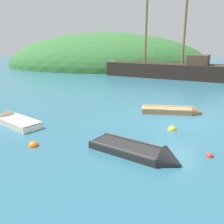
# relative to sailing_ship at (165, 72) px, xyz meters

# --- Properties ---
(ground_plane) EXTENTS (120.00, 120.00, 0.00)m
(ground_plane) POSITION_rel_sailing_ship_xyz_m (-0.17, -17.42, -0.63)
(ground_plane) COLOR #285B70
(shore_hill) EXTENTS (36.20, 24.95, 11.79)m
(shore_hill) POSITION_rel_sailing_ship_xyz_m (-9.99, 14.01, -0.63)
(shore_hill) COLOR #2D602D
(shore_hill) RESTS_ON ground
(sailing_ship) EXTENTS (16.62, 8.02, 11.76)m
(sailing_ship) POSITION_rel_sailing_ship_xyz_m (0.00, 0.00, 0.00)
(sailing_ship) COLOR black
(sailing_ship) RESTS_ON ground
(rowboat_center) EXTENTS (3.87, 2.67, 1.12)m
(rowboat_center) POSITION_rel_sailing_ship_xyz_m (-1.89, -22.69, -0.55)
(rowboat_center) COLOR black
(rowboat_center) RESTS_ON ground
(rowboat_near_dock) EXTENTS (3.67, 0.98, 0.91)m
(rowboat_near_dock) POSITION_rel_sailing_ship_xyz_m (-0.12, -16.41, -0.54)
(rowboat_near_dock) COLOR #9E7047
(rowboat_near_dock) RESTS_ON ground
(rowboat_outer_right) EXTENTS (3.32, 2.56, 1.02)m
(rowboat_outer_right) POSITION_rel_sailing_ship_xyz_m (-8.85, -19.83, -0.53)
(rowboat_outer_right) COLOR beige
(rowboat_outer_right) RESTS_ON ground
(buoy_red) EXTENTS (0.29, 0.29, 0.29)m
(buoy_red) POSITION_rel_sailing_ship_xyz_m (0.63, -22.29, -0.63)
(buoy_red) COLOR red
(buoy_red) RESTS_ON ground
(buoy_orange) EXTENTS (0.43, 0.43, 0.43)m
(buoy_orange) POSITION_rel_sailing_ship_xyz_m (-6.46, -22.43, -0.63)
(buoy_orange) COLOR orange
(buoy_orange) RESTS_ON ground
(buoy_yellow) EXTENTS (0.41, 0.41, 0.41)m
(buoy_yellow) POSITION_rel_sailing_ship_xyz_m (-0.57, -19.47, -0.63)
(buoy_yellow) COLOR yellow
(buoy_yellow) RESTS_ON ground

